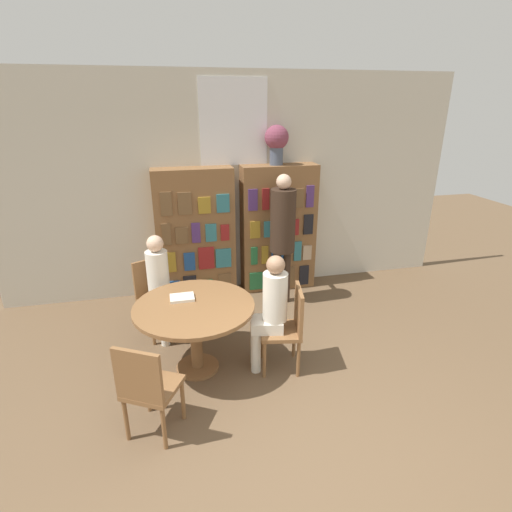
{
  "coord_description": "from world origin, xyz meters",
  "views": [
    {
      "loc": [
        -0.98,
        -2.07,
        2.62
      ],
      "look_at": [
        -0.06,
        1.84,
        1.05
      ],
      "focal_mm": 28.0,
      "sensor_mm": 36.0,
      "label": 1
    }
  ],
  "objects": [
    {
      "name": "chair_far_side",
      "position": [
        0.14,
        1.27,
        0.5
      ],
      "size": [
        0.47,
        0.47,
        0.9
      ],
      "rotation": [
        0.0,
        0.0,
        1.38
      ],
      "color": "brown",
      "rests_on": "ground_plane"
    },
    {
      "name": "wall_back",
      "position": [
        0.0,
        3.38,
        1.51
      ],
      "size": [
        6.4,
        0.07,
        3.0
      ],
      "color": "beige",
      "rests_on": "ground_plane"
    },
    {
      "name": "seated_reader_left",
      "position": [
        -1.09,
        2.13,
        0.71
      ],
      "size": [
        0.36,
        0.39,
        1.25
      ],
      "rotation": [
        0.0,
        0.0,
        -2.71
      ],
      "color": "silver",
      "rests_on": "ground_plane"
    },
    {
      "name": "bookshelf_left",
      "position": [
        -0.59,
        3.18,
        0.9
      ],
      "size": [
        1.06,
        0.34,
        1.81
      ],
      "color": "brown",
      "rests_on": "ground_plane"
    },
    {
      "name": "reading_table",
      "position": [
        -0.77,
        1.45,
        0.62
      ],
      "size": [
        1.2,
        1.2,
        0.75
      ],
      "color": "brown",
      "rests_on": "ground_plane"
    },
    {
      "name": "flower_vase",
      "position": [
        0.54,
        3.19,
        2.12
      ],
      "size": [
        0.32,
        0.32,
        0.52
      ],
      "color": "#475166",
      "rests_on": "bookshelf_right"
    },
    {
      "name": "open_book_on_table",
      "position": [
        -0.88,
        1.6,
        0.76
      ],
      "size": [
        0.24,
        0.18,
        0.03
      ],
      "color": "silver",
      "rests_on": "reading_table"
    },
    {
      "name": "bookshelf_right",
      "position": [
        0.59,
        3.18,
        0.9
      ],
      "size": [
        1.06,
        0.34,
        1.81
      ],
      "color": "brown",
      "rests_on": "ground_plane"
    },
    {
      "name": "seated_reader_right",
      "position": [
        -0.04,
        1.31,
        0.71
      ],
      "size": [
        0.38,
        0.3,
        1.25
      ],
      "rotation": [
        0.0,
        0.0,
        1.38
      ],
      "color": "silver",
      "rests_on": "ground_plane"
    },
    {
      "name": "chair_near_camera",
      "position": [
        -1.23,
        0.63,
        0.5
      ],
      "size": [
        0.54,
        0.54,
        0.9
      ],
      "rotation": [
        0.0,
        0.0,
        -0.51
      ],
      "color": "brown",
      "rests_on": "ground_plane"
    },
    {
      "name": "librarian_standing",
      "position": [
        0.5,
        2.68,
        1.1
      ],
      "size": [
        0.33,
        0.6,
        1.77
      ],
      "color": "#332319",
      "rests_on": "ground_plane"
    },
    {
      "name": "ground_plane",
      "position": [
        0.0,
        0.0,
        0.0
      ],
      "size": [
        16.0,
        16.0,
        0.0
      ],
      "primitive_type": "plane",
      "color": "brown"
    },
    {
      "name": "chair_left_side",
      "position": [
        -1.17,
        2.3,
        0.5
      ],
      "size": [
        0.53,
        0.53,
        0.9
      ],
      "rotation": [
        0.0,
        0.0,
        -2.71
      ],
      "color": "brown",
      "rests_on": "ground_plane"
    }
  ]
}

